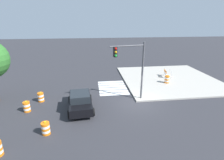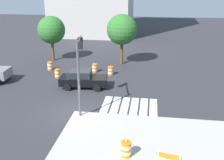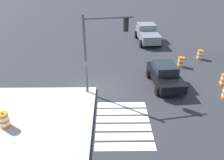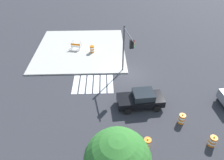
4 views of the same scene
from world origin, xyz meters
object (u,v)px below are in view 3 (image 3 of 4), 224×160
pickup_truck (147,33)px  traffic_barrel_median_far (200,55)px  traffic_barrel_crosswalk_end (224,80)px  traffic_barrel_on_sidewalk (4,120)px  sports_car (165,75)px  traffic_light_pole (102,40)px  traffic_barrel_median_near (181,62)px

pickup_truck → traffic_barrel_median_far: bearing=38.8°
pickup_truck → traffic_barrel_crosswalk_end: pickup_truck is taller
traffic_barrel_on_sidewalk → pickup_truck: bearing=146.0°
sports_car → traffic_barrel_crosswalk_end: bearing=87.9°
pickup_truck → traffic_barrel_crosswalk_end: 11.40m
sports_car → traffic_barrel_median_far: (-4.92, 4.55, -0.36)m
traffic_barrel_crosswalk_end → traffic_light_pole: (0.87, -9.28, 3.46)m
traffic_light_pole → sports_car: bearing=102.4°
pickup_truck → traffic_light_pole: traffic_light_pole is taller
traffic_barrel_crosswalk_end → traffic_barrel_median_far: bearing=-179.8°
sports_car → traffic_light_pole: 5.73m
traffic_barrel_median_near → traffic_barrel_on_sidewalk: traffic_barrel_on_sidewalk is taller
pickup_truck → traffic_light_pole: bearing=-23.3°
traffic_barrel_median_near → traffic_light_pole: traffic_light_pole is taller
traffic_barrel_on_sidewalk → traffic_light_pole: 7.54m
traffic_barrel_on_sidewalk → traffic_barrel_median_near: bearing=123.6°
traffic_barrel_crosswalk_end → traffic_barrel_median_near: size_ratio=1.00×
sports_car → traffic_light_pole: (1.03, -4.71, 3.10)m
sports_car → pickup_truck: 10.35m
sports_car → pickup_truck: pickup_truck is taller
traffic_light_pole → traffic_barrel_on_sidewalk: bearing=-54.0°
traffic_barrel_crosswalk_end → traffic_barrel_median_far: size_ratio=1.00×
traffic_light_pole → pickup_truck: bearing=156.7°
sports_car → traffic_barrel_median_near: size_ratio=4.35×
sports_car → traffic_barrel_crosswalk_end: sports_car is taller
traffic_barrel_median_far → traffic_barrel_crosswalk_end: bearing=0.2°
traffic_light_pole → traffic_barrel_median_near: bearing=121.7°
pickup_truck → traffic_barrel_median_near: 7.41m
pickup_truck → traffic_light_pole: size_ratio=0.96×
traffic_light_pole → traffic_barrel_crosswalk_end: bearing=95.4°
sports_car → traffic_barrel_on_sidewalk: sports_car is taller
traffic_barrel_crosswalk_end → traffic_light_pole: size_ratio=0.19×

